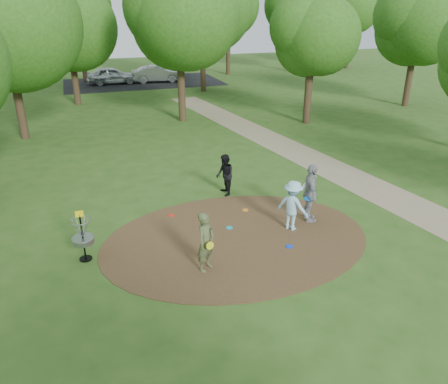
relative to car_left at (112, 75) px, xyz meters
name	(u,v)px	position (x,y,z in m)	size (l,w,h in m)	color
ground	(236,239)	(0.77, -29.95, -0.75)	(100.00, 100.00, 0.00)	#2D5119
dirt_clearing	(236,239)	(0.77, -29.95, -0.74)	(8.40, 8.40, 0.02)	#47301C
footpath	(373,188)	(7.27, -27.95, -0.75)	(2.00, 40.00, 0.01)	#8C7A5B
parking_lot	(143,82)	(2.77, 0.05, -0.75)	(14.00, 8.00, 0.01)	black
player_observer_with_disc	(206,242)	(-0.61, -31.24, 0.10)	(0.74, 0.72, 1.71)	#4E5933
player_throwing_with_disc	(293,206)	(2.68, -29.91, 0.08)	(1.22, 1.24, 1.67)	#9CD2E9
player_walking_with_disc	(225,175)	(1.54, -26.58, 0.04)	(0.64, 0.80, 1.59)	black
player_waiting_with_disc	(310,193)	(3.49, -29.57, 0.25)	(0.81, 1.27, 2.01)	#969799
disc_ground_cyan	(229,228)	(0.78, -29.24, -0.73)	(0.22, 0.22, 0.02)	#16A6B3
disc_ground_blue	(289,246)	(2.10, -30.94, -0.73)	(0.22, 0.22, 0.02)	#0E39EE
disc_ground_red	(171,215)	(-0.81, -27.73, -0.73)	(0.22, 0.22, 0.02)	red
car_left	(112,75)	(0.00, 0.00, 0.00)	(1.78, 4.43, 1.51)	#B7BCBF
car_right	(157,74)	(3.99, -0.33, -0.02)	(1.56, 4.47, 1.47)	#96999C
disc_ground_orange	(245,210)	(1.75, -28.18, -0.73)	(0.22, 0.22, 0.02)	orange
disc_golf_basket	(82,232)	(-3.73, -29.65, 0.12)	(0.63, 0.63, 1.54)	black
tree_ring	(185,34)	(2.08, -18.99, 4.58)	(37.03, 46.25, 9.79)	#332316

